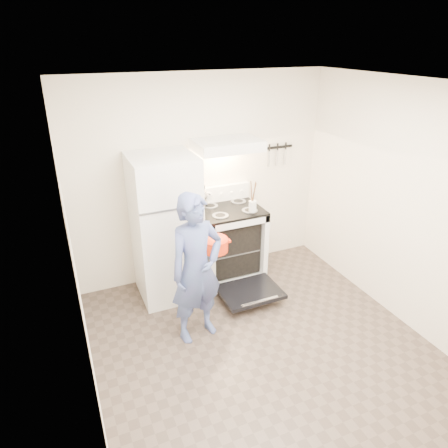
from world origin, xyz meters
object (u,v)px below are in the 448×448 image
(tea_kettle, at_px, (200,195))
(person, at_px, (197,269))
(refrigerator, at_px, (166,228))
(stove_body, at_px, (229,244))
(dutch_oven, at_px, (215,245))

(tea_kettle, bearing_deg, person, -112.18)
(refrigerator, bearing_deg, person, -86.18)
(person, bearing_deg, refrigerator, 81.88)
(stove_body, relative_size, person, 0.59)
(tea_kettle, height_order, dutch_oven, tea_kettle)
(person, bearing_deg, tea_kettle, 55.88)
(stove_body, bearing_deg, refrigerator, -178.23)
(refrigerator, distance_m, stove_body, 0.90)
(person, distance_m, dutch_oven, 0.52)
(refrigerator, height_order, tea_kettle, refrigerator)
(stove_body, bearing_deg, tea_kettle, 143.50)
(stove_body, relative_size, dutch_oven, 2.56)
(refrigerator, relative_size, dutch_oven, 4.73)
(stove_body, relative_size, tea_kettle, 3.12)
(stove_body, bearing_deg, person, -130.03)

